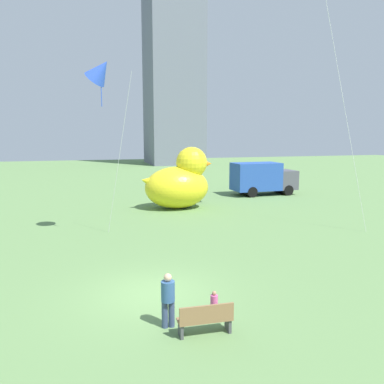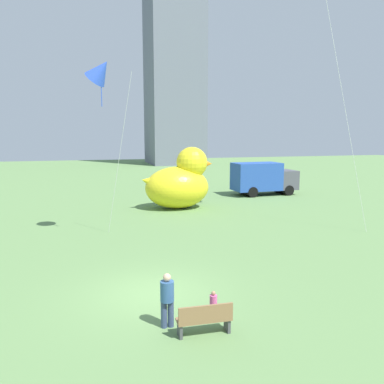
{
  "view_description": "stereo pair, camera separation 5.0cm",
  "coord_description": "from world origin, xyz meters",
  "px_view_note": "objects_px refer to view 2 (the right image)",
  "views": [
    {
      "loc": [
        -2.16,
        -12.52,
        5.41
      ],
      "look_at": [
        3.05,
        5.86,
        2.53
      ],
      "focal_mm": 36.55,
      "sensor_mm": 36.0,
      "label": 1
    },
    {
      "loc": [
        -2.11,
        -12.53,
        5.41
      ],
      "look_at": [
        3.05,
        5.86,
        2.53
      ],
      "focal_mm": 36.55,
      "sensor_mm": 36.0,
      "label": 2
    }
  ],
  "objects_px": {
    "person_child": "(213,304)",
    "kite_blue": "(101,71)",
    "park_bench": "(205,319)",
    "giant_inflatable_duck": "(180,182)",
    "person_adult": "(167,298)",
    "box_truck": "(263,179)"
  },
  "relations": [
    {
      "from": "person_child",
      "to": "kite_blue",
      "type": "height_order",
      "value": "kite_blue"
    },
    {
      "from": "park_bench",
      "to": "person_child",
      "type": "xyz_separation_m",
      "value": [
        0.5,
        0.74,
        0.02
      ]
    },
    {
      "from": "park_bench",
      "to": "person_child",
      "type": "height_order",
      "value": "park_bench"
    },
    {
      "from": "park_bench",
      "to": "giant_inflatable_duck",
      "type": "relative_size",
      "value": 0.28
    },
    {
      "from": "person_adult",
      "to": "kite_blue",
      "type": "xyz_separation_m",
      "value": [
        -1.1,
        9.85,
        7.52
      ]
    },
    {
      "from": "person_adult",
      "to": "kite_blue",
      "type": "height_order",
      "value": "kite_blue"
    },
    {
      "from": "person_adult",
      "to": "kite_blue",
      "type": "distance_m",
      "value": 12.44
    },
    {
      "from": "person_adult",
      "to": "box_truck",
      "type": "distance_m",
      "value": 25.0
    },
    {
      "from": "person_child",
      "to": "box_truck",
      "type": "relative_size",
      "value": 0.16
    },
    {
      "from": "person_adult",
      "to": "person_child",
      "type": "xyz_separation_m",
      "value": [
        1.37,
        0.03,
        -0.37
      ]
    },
    {
      "from": "giant_inflatable_duck",
      "to": "kite_blue",
      "type": "height_order",
      "value": "kite_blue"
    },
    {
      "from": "box_truck",
      "to": "park_bench",
      "type": "bearing_deg",
      "value": -119.34
    },
    {
      "from": "box_truck",
      "to": "person_child",
      "type": "bearing_deg",
      "value": -119.18
    },
    {
      "from": "person_child",
      "to": "person_adult",
      "type": "bearing_deg",
      "value": -178.63
    },
    {
      "from": "park_bench",
      "to": "kite_blue",
      "type": "height_order",
      "value": "kite_blue"
    },
    {
      "from": "park_bench",
      "to": "giant_inflatable_duck",
      "type": "height_order",
      "value": "giant_inflatable_duck"
    },
    {
      "from": "person_adult",
      "to": "box_truck",
      "type": "xyz_separation_m",
      "value": [
        13.2,
        21.22,
        0.57
      ]
    },
    {
      "from": "person_child",
      "to": "giant_inflatable_duck",
      "type": "bearing_deg",
      "value": 79.31
    },
    {
      "from": "person_child",
      "to": "box_truck",
      "type": "height_order",
      "value": "box_truck"
    },
    {
      "from": "person_adult",
      "to": "giant_inflatable_duck",
      "type": "bearing_deg",
      "value": 74.97
    },
    {
      "from": "person_child",
      "to": "kite_blue",
      "type": "relative_size",
      "value": 0.1
    },
    {
      "from": "person_child",
      "to": "giant_inflatable_duck",
      "type": "relative_size",
      "value": 0.17
    }
  ]
}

